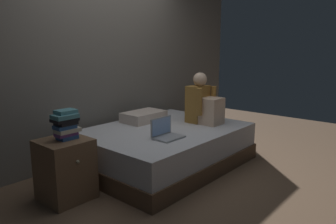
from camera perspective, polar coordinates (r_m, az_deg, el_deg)
ground_plane at (r=3.71m, az=0.74°, el=-11.30°), size 8.00×8.00×0.00m
wall_back at (r=4.30m, az=-11.73°, el=10.08°), size 5.60×0.10×2.70m
bed at (r=3.96m, az=-0.71°, el=-6.23°), size 2.00×1.50×0.47m
nightstand at (r=3.23m, az=-18.00°, el=-9.80°), size 0.44×0.46×0.59m
person_sitting at (r=4.14m, az=6.38°, el=1.48°), size 0.39×0.44×0.66m
laptop at (r=3.46m, az=-0.41°, el=-3.78°), size 0.32×0.23×0.22m
pillow at (r=4.25m, az=-4.38°, el=-0.79°), size 0.56×0.36×0.13m
book_stack at (r=3.12m, az=-17.92°, el=-2.08°), size 0.25×0.18×0.28m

